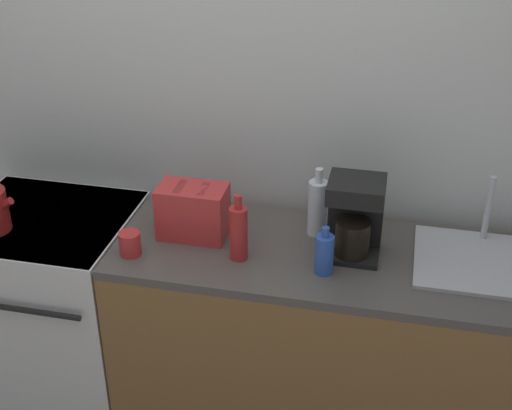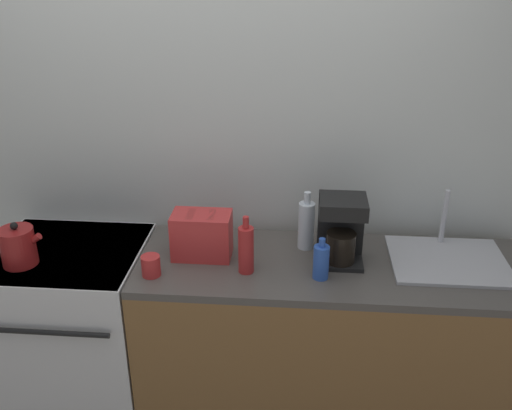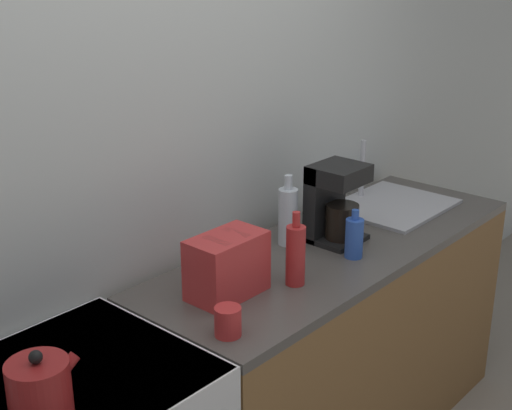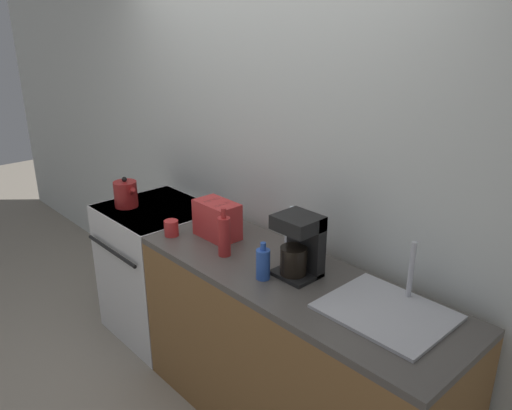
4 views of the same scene
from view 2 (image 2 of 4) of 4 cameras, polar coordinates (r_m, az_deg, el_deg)
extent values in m
cube|color=silver|center=(2.83, -4.93, 5.10)|extent=(8.00, 0.05, 2.60)
cube|color=silver|center=(3.07, -17.31, -12.04)|extent=(0.70, 0.64, 0.93)
cube|color=black|center=(2.83, -18.47, -4.56)|extent=(0.69, 0.63, 0.02)
cylinder|color=black|center=(2.79, -22.51, -5.60)|extent=(0.20, 0.20, 0.01)
cylinder|color=black|center=(2.66, -16.38, -6.10)|extent=(0.20, 0.20, 0.01)
cylinder|color=black|center=(3.00, -20.33, -3.06)|extent=(0.20, 0.20, 0.01)
cylinder|color=black|center=(2.88, -14.59, -3.40)|extent=(0.20, 0.20, 0.01)
cylinder|color=black|center=(2.67, -20.67, -11.82)|extent=(0.60, 0.02, 0.02)
cube|color=brown|center=(2.88, 7.48, -14.19)|extent=(1.80, 0.62, 0.90)
cube|color=#514C47|center=(2.61, 8.04, -6.18)|extent=(1.80, 0.62, 0.04)
cylinder|color=maroon|center=(2.75, -22.70, -3.87)|extent=(0.15, 0.15, 0.17)
sphere|color=black|center=(2.70, -23.06, -1.94)|extent=(0.03, 0.03, 0.03)
cylinder|color=maroon|center=(2.70, -21.44, -3.32)|extent=(0.09, 0.03, 0.07)
cube|color=red|center=(2.60, -5.43, -3.03)|extent=(0.27, 0.16, 0.21)
cube|color=black|center=(2.57, -6.55, -0.96)|extent=(0.03, 0.11, 0.01)
cube|color=black|center=(2.55, -4.49, -1.04)|extent=(0.03, 0.11, 0.01)
cube|color=black|center=(2.62, 8.33, -5.44)|extent=(0.21, 0.19, 0.02)
cube|color=black|center=(2.60, 8.46, -1.95)|extent=(0.21, 0.06, 0.31)
cube|color=black|center=(2.49, 8.71, -0.10)|extent=(0.21, 0.19, 0.07)
cylinder|color=black|center=(2.56, 8.47, -4.18)|extent=(0.13, 0.13, 0.14)
cube|color=#B7B7BC|center=(2.73, 18.66, -5.31)|extent=(0.52, 0.43, 0.01)
cylinder|color=silver|center=(2.82, 18.28, -1.23)|extent=(0.02, 0.02, 0.28)
cylinder|color=#B72828|center=(2.47, -1.00, -4.53)|extent=(0.07, 0.07, 0.21)
cylinder|color=#B72828|center=(2.41, -1.03, -1.76)|extent=(0.03, 0.03, 0.05)
cylinder|color=silver|center=(2.67, 5.04, -2.07)|extent=(0.08, 0.08, 0.23)
cylinder|color=silver|center=(2.61, 5.16, 0.71)|extent=(0.03, 0.03, 0.06)
cylinder|color=#2D56B7|center=(2.46, 6.52, -5.71)|extent=(0.07, 0.07, 0.15)
cylinder|color=#2D56B7|center=(2.41, 6.63, -3.76)|extent=(0.03, 0.03, 0.04)
cylinder|color=red|center=(2.51, -10.47, -6.00)|extent=(0.08, 0.08, 0.09)
camera|label=1|loc=(0.38, 111.17, 19.91)|focal=50.00mm
camera|label=3|loc=(2.14, -64.13, 5.36)|focal=50.00mm
camera|label=4|loc=(1.78, 73.17, 2.91)|focal=35.00mm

